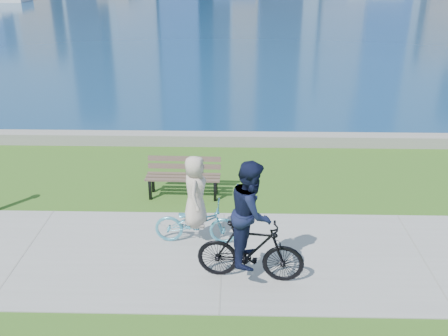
% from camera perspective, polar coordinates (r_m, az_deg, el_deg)
% --- Properties ---
extents(ground, '(320.00, 320.00, 0.00)m').
position_cam_1_polar(ground, '(10.15, -0.25, -10.10)').
color(ground, '#2D5717').
rests_on(ground, ground).
extents(concrete_path, '(80.00, 3.50, 0.02)m').
position_cam_1_polar(concrete_path, '(10.15, -0.25, -10.05)').
color(concrete_path, gray).
rests_on(concrete_path, ground).
extents(seawall, '(90.00, 0.50, 0.35)m').
position_cam_1_polar(seawall, '(15.61, 0.40, 3.32)').
color(seawall, gray).
rests_on(seawall, ground).
extents(park_bench, '(1.83, 0.67, 0.94)m').
position_cam_1_polar(park_bench, '(12.31, -4.64, -0.63)').
color(park_bench, black).
rests_on(park_bench, ground).
extents(cyclist_woman, '(0.67, 1.74, 1.93)m').
position_cam_1_polar(cyclist_woman, '(10.24, -3.25, -4.98)').
color(cyclist_woman, '#51ABC4').
rests_on(cyclist_woman, ground).
extents(cyclist_man, '(0.84, 2.02, 2.37)m').
position_cam_1_polar(cyclist_man, '(9.00, 3.08, -7.34)').
color(cyclist_man, black).
rests_on(cyclist_man, ground).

